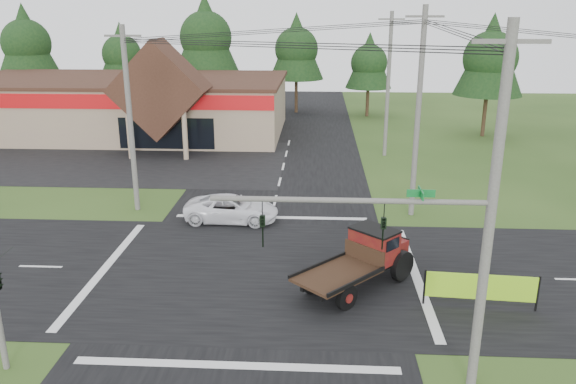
{
  "coord_description": "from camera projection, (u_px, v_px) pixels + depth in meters",
  "views": [
    {
      "loc": [
        2.57,
        -22.71,
        11.12
      ],
      "look_at": [
        1.07,
        4.99,
        2.2
      ],
      "focal_mm": 35.0,
      "sensor_mm": 36.0,
      "label": 1
    }
  ],
  "objects": [
    {
      "name": "roadside_banner",
      "position": [
        480.0,
        291.0,
        21.9
      ],
      "size": [
        4.39,
        0.46,
        1.5
      ],
      "primitive_type": null,
      "rotation": [
        0.0,
        0.0,
        -0.08
      ],
      "color": "#89CD1B",
      "rests_on": "ground"
    },
    {
      "name": "tree_row_a",
      "position": [
        26.0,
        41.0,
        62.23
      ],
      "size": [
        6.72,
        6.72,
        12.12
      ],
      "color": "#332316",
      "rests_on": "ground"
    },
    {
      "name": "traffic_signal_mast",
      "position": [
        427.0,
        253.0,
        16.34
      ],
      "size": [
        8.12,
        0.24,
        7.0
      ],
      "color": "#595651",
      "rests_on": "ground"
    },
    {
      "name": "antique_flatbed_truck",
      "position": [
        356.0,
        262.0,
        23.38
      ],
      "size": [
        5.54,
        5.68,
        2.4
      ],
      "primitive_type": null,
      "rotation": [
        0.0,
        0.0,
        -0.76
      ],
      "color": "#520B12",
      "rests_on": "ground"
    },
    {
      "name": "tree_side_ne",
      "position": [
        491.0,
        56.0,
        50.45
      ],
      "size": [
        6.16,
        6.16,
        11.11
      ],
      "color": "#332316",
      "rests_on": "ground"
    },
    {
      "name": "utility_pole_ne",
      "position": [
        418.0,
        113.0,
        30.51
      ],
      "size": [
        2.0,
        0.3,
        11.5
      ],
      "color": "#595651",
      "rests_on": "ground"
    },
    {
      "name": "tree_row_d",
      "position": [
        296.0,
        47.0,
        62.79
      ],
      "size": [
        6.16,
        6.16,
        11.11
      ],
      "color": "#332316",
      "rests_on": "ground"
    },
    {
      "name": "cvs_building",
      "position": [
        126.0,
        104.0,
        53.19
      ],
      "size": [
        30.4,
        18.2,
        9.19
      ],
      "color": "tan",
      "rests_on": "ground"
    },
    {
      "name": "ground",
      "position": [
        258.0,
        272.0,
        25.12
      ],
      "size": [
        120.0,
        120.0,
        0.0
      ],
      "primitive_type": "plane",
      "color": "#2C4719",
      "rests_on": "ground"
    },
    {
      "name": "utility_pole_nw",
      "position": [
        130.0,
        119.0,
        31.49
      ],
      "size": [
        2.0,
        0.3,
        10.5
      ],
      "color": "#595651",
      "rests_on": "ground"
    },
    {
      "name": "white_pickup",
      "position": [
        232.0,
        209.0,
        31.13
      ],
      "size": [
        5.22,
        2.53,
        1.43
      ],
      "primitive_type": "imported",
      "rotation": [
        0.0,
        0.0,
        1.54
      ],
      "color": "white",
      "rests_on": "ground"
    },
    {
      "name": "tree_row_b",
      "position": [
        122.0,
        52.0,
        64.03
      ],
      "size": [
        5.6,
        5.6,
        10.1
      ],
      "color": "#332316",
      "rests_on": "ground"
    },
    {
      "name": "utility_pole_n",
      "position": [
        388.0,
        84.0,
        43.87
      ],
      "size": [
        2.0,
        0.3,
        11.2
      ],
      "color": "#595651",
      "rests_on": "ground"
    },
    {
      "name": "road_ns",
      "position": [
        258.0,
        272.0,
        25.12
      ],
      "size": [
        12.0,
        120.0,
        0.02
      ],
      "primitive_type": "cube",
      "color": "black",
      "rests_on": "ground"
    },
    {
      "name": "utility_pole_nr",
      "position": [
        491.0,
        215.0,
        15.88
      ],
      "size": [
        2.0,
        0.3,
        11.0
      ],
      "color": "#595651",
      "rests_on": "ground"
    },
    {
      "name": "road_ew",
      "position": [
        258.0,
        272.0,
        25.12
      ],
      "size": [
        120.0,
        12.0,
        0.02
      ],
      "primitive_type": "cube",
      "color": "black",
      "rests_on": "ground"
    },
    {
      "name": "parking_apron",
      "position": [
        106.0,
        161.0,
        43.9
      ],
      "size": [
        28.0,
        14.0,
        0.02
      ],
      "primitive_type": "cube",
      "color": "black",
      "rests_on": "ground"
    },
    {
      "name": "tree_row_c",
      "position": [
        206.0,
        35.0,
        61.94
      ],
      "size": [
        7.28,
        7.28,
        13.13
      ],
      "color": "#332316",
      "rests_on": "ground"
    },
    {
      "name": "tree_row_e",
      "position": [
        369.0,
        61.0,
        60.89
      ],
      "size": [
        5.04,
        5.04,
        9.09
      ],
      "color": "#332316",
      "rests_on": "ground"
    }
  ]
}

